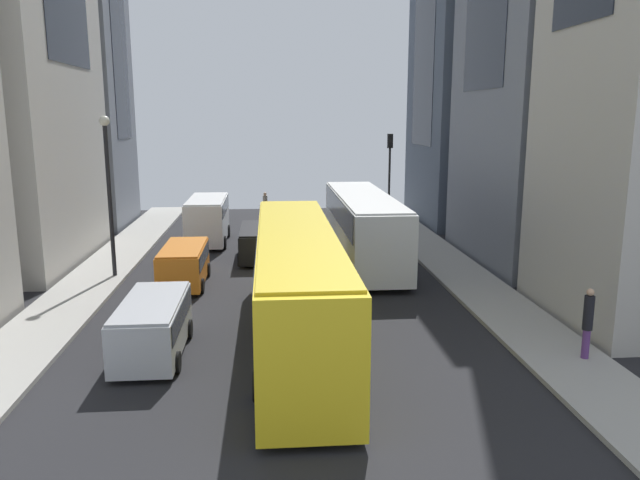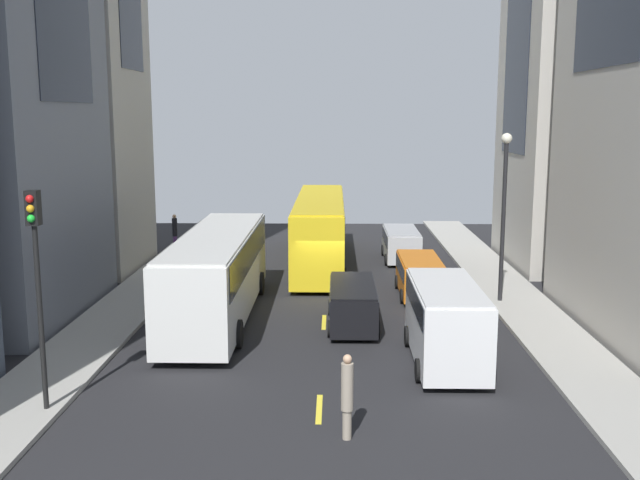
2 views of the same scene
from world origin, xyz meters
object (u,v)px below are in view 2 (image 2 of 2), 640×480
(delivery_van_white, at_px, (446,318))
(car_silver_2, at_px, (401,242))
(car_black_1, at_px, (353,301))
(pedestrian_walking_far, at_px, (175,231))
(pedestrian_crossing_mid, at_px, (347,394))
(car_orange_0, at_px, (420,274))
(streetcar_yellow, at_px, (320,225))
(city_bus_white, at_px, (218,268))
(traffic_light_near_corner, at_px, (36,259))

(delivery_van_white, bearing_deg, car_silver_2, 89.75)
(car_black_1, height_order, pedestrian_walking_far, pedestrian_walking_far)
(pedestrian_crossing_mid, bearing_deg, car_orange_0, 109.15)
(streetcar_yellow, relative_size, pedestrian_walking_far, 6.71)
(city_bus_white, xyz_separation_m, delivery_van_white, (8.13, -5.18, -0.50))
(car_orange_0, height_order, car_black_1, car_orange_0)
(delivery_van_white, relative_size, car_orange_0, 1.28)
(car_orange_0, distance_m, traffic_light_near_corner, 17.71)
(streetcar_yellow, relative_size, delivery_van_white, 2.59)
(car_orange_0, bearing_deg, traffic_light_near_corner, -131.09)
(city_bus_white, distance_m, pedestrian_walking_far, 14.06)
(city_bus_white, relative_size, car_orange_0, 2.85)
(traffic_light_near_corner, bearing_deg, car_black_1, 45.18)
(pedestrian_walking_far, bearing_deg, car_orange_0, 73.59)
(streetcar_yellow, xyz_separation_m, car_silver_2, (4.43, 1.09, -1.11))
(delivery_van_white, height_order, traffic_light_near_corner, traffic_light_near_corner)
(delivery_van_white, relative_size, pedestrian_crossing_mid, 2.53)
(pedestrian_crossing_mid, bearing_deg, traffic_light_near_corner, -157.17)
(pedestrian_walking_far, bearing_deg, car_black_1, 54.82)
(car_silver_2, xyz_separation_m, pedestrian_walking_far, (-12.80, 1.68, 0.28))
(city_bus_white, bearing_deg, car_orange_0, 23.79)
(car_silver_2, distance_m, pedestrian_walking_far, 12.91)
(city_bus_white, xyz_separation_m, car_silver_2, (8.20, 11.59, -0.99))
(city_bus_white, height_order, car_orange_0, city_bus_white)
(car_black_1, distance_m, pedestrian_walking_far, 17.36)
(city_bus_white, relative_size, delivery_van_white, 2.23)
(delivery_van_white, relative_size, pedestrian_walking_far, 2.59)
(car_orange_0, distance_m, car_black_1, 5.59)
(city_bus_white, xyz_separation_m, car_orange_0, (8.31, 3.66, -1.00))
(delivery_van_white, relative_size, traffic_light_near_corner, 0.94)
(city_bus_white, bearing_deg, car_silver_2, 54.70)
(city_bus_white, distance_m, streetcar_yellow, 11.15)
(delivery_van_white, distance_m, pedestrian_walking_far, 22.41)
(pedestrian_crossing_mid, relative_size, pedestrian_walking_far, 1.02)
(car_black_1, height_order, car_silver_2, car_silver_2)
(car_silver_2, distance_m, pedestrian_crossing_mid, 22.65)
(streetcar_yellow, bearing_deg, pedestrian_crossing_mid, -87.00)
(streetcar_yellow, xyz_separation_m, car_orange_0, (4.54, -6.83, -1.12))
(car_black_1, relative_size, pedestrian_crossing_mid, 2.17)
(car_silver_2, height_order, pedestrian_crossing_mid, pedestrian_crossing_mid)
(car_orange_0, distance_m, car_silver_2, 7.92)
(delivery_van_white, bearing_deg, city_bus_white, 147.49)
(car_black_1, xyz_separation_m, car_silver_2, (2.95, 12.61, 0.07))
(city_bus_white, height_order, delivery_van_white, city_bus_white)
(city_bus_white, distance_m, car_silver_2, 14.23)
(car_silver_2, xyz_separation_m, pedestrian_crossing_mid, (-3.31, -22.41, 0.15))
(traffic_light_near_corner, bearing_deg, pedestrian_crossing_mid, -9.62)
(delivery_van_white, height_order, pedestrian_walking_far, delivery_van_white)
(delivery_van_white, distance_m, car_silver_2, 16.78)
(city_bus_white, height_order, car_silver_2, city_bus_white)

